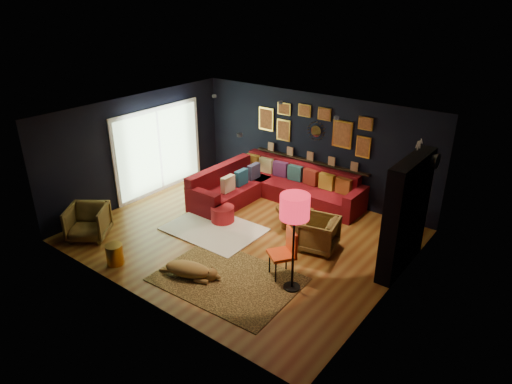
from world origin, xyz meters
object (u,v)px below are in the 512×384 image
Objects in this scene: pouf at (223,214)px; gold_stool at (115,254)px; floor_lamp at (295,211)px; dog at (188,267)px; armchair_right at (318,232)px; armchair_left at (88,221)px; orange_chair at (286,250)px; sectional at (270,188)px; coffee_table at (295,213)px.

pouf is 2.60m from gold_stool.
floor_lamp is (3.14, 1.40, 1.34)m from gold_stool.
dog is at bearing -153.62° from floor_lamp.
armchair_left is at bearing -70.11° from armchair_right.
orange_chair reaches higher than dog.
sectional is 4.21m from gold_stool.
dog is (0.90, -2.00, 0.01)m from pouf.
sectional is 2.51m from armchair_right.
pouf is 3.16m from floor_lamp.
sectional is 1.87× the size of floor_lamp.
orange_chair is 1.07m from floor_lamp.
floor_lamp is (2.48, -2.75, 1.22)m from sectional.
coffee_table is at bearing 26.22° from pouf.
coffee_table is 0.81× the size of dog.
coffee_table is 2.79m from dog.
floor_lamp is (1.16, -1.87, 1.15)m from coffee_table.
dog is at bearing -101.68° from coffee_table.
coffee_table is (1.32, -0.89, 0.07)m from sectional.
coffee_table reaches higher than dog.
dog reaches higher than pouf.
coffee_table is 0.93m from armchair_right.
gold_stool is (-1.98, -3.27, -0.18)m from coffee_table.
pouf is at bearing 156.44° from floor_lamp.
orange_chair is (2.82, 1.66, 0.35)m from gold_stool.
floor_lamp is at bearing 0.84° from armchair_right.
coffee_table is 1.05× the size of orange_chair.
armchair_right reaches higher than gold_stool.
armchair_left is at bearing -126.86° from orange_chair.
armchair_right is 2.69m from dog.
coffee_table is at bearing -33.88° from sectional.
armchair_left is 0.66× the size of dog.
armchair_right is 4.01m from gold_stool.
armchair_left reaches higher than dog.
pouf is 0.70× the size of armchair_right.
armchair_right is at bearing 40.44° from dog.
orange_chair reaches higher than armchair_right.
coffee_table is 1.86× the size of pouf.
coffee_table is 1.30× the size of armchair_right.
sectional is at bearing 146.12° from coffee_table.
armchair_left reaches higher than pouf.
sectional is 6.42× the size of pouf.
armchair_right is 0.81× the size of orange_chair.
armchair_left is 4.69m from floor_lamp.
armchair_left is 2.71m from dog.
gold_stool is (-2.81, -2.85, -0.17)m from armchair_right.
pouf is 2.32m from armchair_right.
armchair_left is at bearing 166.87° from dog.
floor_lamp is at bearing -23.56° from pouf.
gold_stool is at bearing -101.39° from pouf.
floor_lamp reaches higher than gold_stool.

